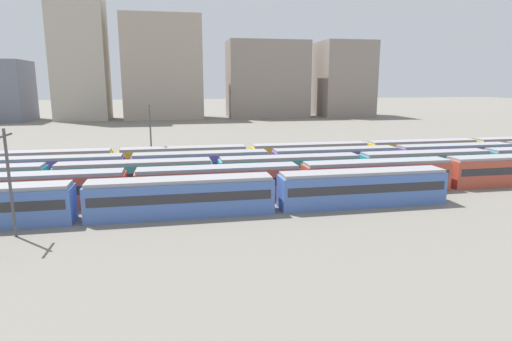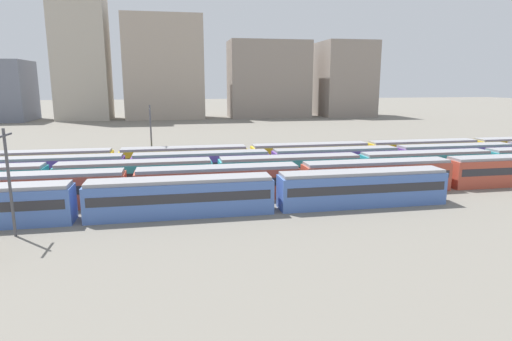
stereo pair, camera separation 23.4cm
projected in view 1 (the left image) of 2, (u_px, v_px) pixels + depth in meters
name	position (u px, v px, depth m)	size (l,w,h in m)	color
ground_plane	(35.00, 197.00, 49.12)	(600.00, 600.00, 0.00)	slate
train_track_0	(182.00, 197.00, 41.86)	(55.80, 3.06, 3.75)	#4C70BC
train_track_1	(300.00, 179.00, 49.46)	(74.70, 3.06, 3.75)	#BC4C38
train_track_2	(359.00, 167.00, 56.29)	(112.50, 3.06, 3.75)	teal
train_track_3	(335.00, 161.00, 61.03)	(93.60, 3.06, 3.75)	#6B429E
train_track_4	(309.00, 155.00, 65.63)	(93.60, 3.06, 3.75)	yellow
catenary_pole_0	(9.00, 178.00, 35.39)	(0.24, 3.20, 9.19)	#4C4C51
catenary_pole_1	(151.00, 134.00, 63.35)	(0.24, 3.20, 9.63)	#4C4C51
distant_building_1	(79.00, 43.00, 146.47)	(17.62, 14.81, 52.14)	#B2A899
distant_building_2	(163.00, 68.00, 153.38)	(27.34, 16.78, 35.90)	#A89989
distant_building_3	(267.00, 79.00, 161.46)	(29.75, 15.38, 27.99)	gray
distant_building_4	(343.00, 79.00, 167.20)	(19.59, 20.51, 28.19)	gray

